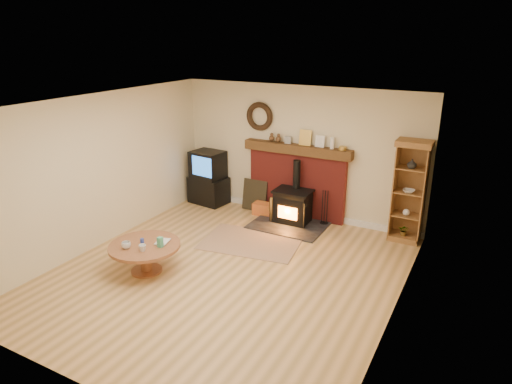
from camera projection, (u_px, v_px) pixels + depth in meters
The scene contains 11 objects.
ground at pixel (227, 273), 7.07m from camera, with size 5.50×5.50×0.00m, color #A88046.
room_shell at pixel (227, 165), 6.59m from camera, with size 5.02×5.52×2.61m.
chimney_breast at pixel (297, 178), 9.03m from camera, with size 2.20×0.22×1.78m.
wood_stove at pixel (292, 208), 8.81m from camera, with size 1.40×1.00×1.23m.
area_rug at pixel (251, 242), 8.10m from camera, with size 1.69×1.16×0.01m, color brown.
tv_unit at pixel (208, 178), 9.82m from camera, with size 0.85×0.64×1.15m.
curio_cabinet at pixel (409, 191), 7.92m from camera, with size 0.59×0.42×1.82m.
firelog_box at pixel (263, 209), 9.30m from camera, with size 0.39×0.25×0.25m, color orange.
leaning_painting at pixel (255, 195), 9.48m from camera, with size 0.54×0.03×0.65m, color black.
fire_tools at pixel (324, 218), 8.81m from camera, with size 0.16×0.16×0.70m.
coffee_table at pixel (145, 250), 7.00m from camera, with size 1.09×1.09×0.62m.
Camera 1 is at (3.35, -5.30, 3.54)m, focal length 32.00 mm.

